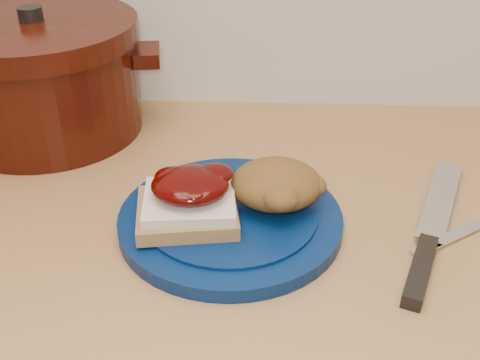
{
  "coord_description": "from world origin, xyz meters",
  "views": [
    {
      "loc": [
        0.01,
        0.91,
        1.31
      ],
      "look_at": [
        -0.01,
        1.48,
        0.95
      ],
      "focal_mm": 45.0,
      "sensor_mm": 36.0,
      "label": 1
    }
  ],
  "objects_px": {
    "plate": "(230,220)",
    "butter_knife": "(471,227)",
    "dutch_oven": "(42,76)",
    "pepper_grinder": "(28,99)",
    "chef_knife": "(426,249)"
  },
  "relations": [
    {
      "from": "butter_knife",
      "to": "pepper_grinder",
      "type": "height_order",
      "value": "pepper_grinder"
    },
    {
      "from": "pepper_grinder",
      "to": "plate",
      "type": "bearing_deg",
      "value": -34.07
    },
    {
      "from": "butter_knife",
      "to": "dutch_oven",
      "type": "distance_m",
      "value": 0.6
    },
    {
      "from": "plate",
      "to": "butter_knife",
      "type": "distance_m",
      "value": 0.27
    },
    {
      "from": "chef_knife",
      "to": "butter_knife",
      "type": "distance_m",
      "value": 0.08
    },
    {
      "from": "plate",
      "to": "dutch_oven",
      "type": "height_order",
      "value": "dutch_oven"
    },
    {
      "from": "butter_knife",
      "to": "chef_knife",
      "type": "bearing_deg",
      "value": -176.47
    },
    {
      "from": "plate",
      "to": "butter_knife",
      "type": "bearing_deg",
      "value": 1.13
    },
    {
      "from": "dutch_oven",
      "to": "plate",
      "type": "bearing_deg",
      "value": -39.54
    },
    {
      "from": "pepper_grinder",
      "to": "chef_knife",
      "type": "bearing_deg",
      "value": -25.44
    },
    {
      "from": "plate",
      "to": "butter_knife",
      "type": "xyz_separation_m",
      "value": [
        0.27,
        0.01,
        -0.0
      ]
    },
    {
      "from": "chef_knife",
      "to": "dutch_oven",
      "type": "height_order",
      "value": "dutch_oven"
    },
    {
      "from": "dutch_oven",
      "to": "pepper_grinder",
      "type": "height_order",
      "value": "dutch_oven"
    },
    {
      "from": "plate",
      "to": "pepper_grinder",
      "type": "height_order",
      "value": "pepper_grinder"
    },
    {
      "from": "butter_knife",
      "to": "dutch_oven",
      "type": "relative_size",
      "value": 0.53
    }
  ]
}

